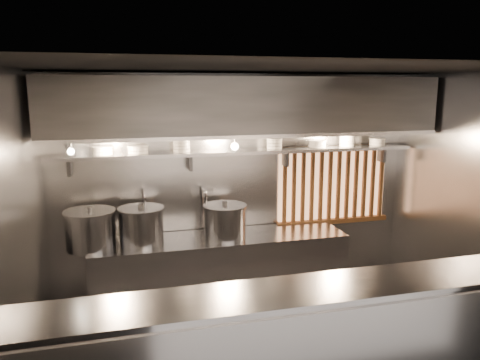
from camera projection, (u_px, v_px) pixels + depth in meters
name	position (u px, v px, depth m)	size (l,w,h in m)	color
floor	(274.00, 354.00, 4.70)	(4.50, 4.50, 0.00)	black
ceiling	(278.00, 68.00, 4.16)	(4.50, 4.50, 0.00)	black
wall_back	(237.00, 188.00, 5.85)	(4.50, 4.50, 0.00)	gray
wall_left	(19.00, 239.00, 3.86)	(3.00, 3.00, 0.00)	gray
wall_right	(475.00, 205.00, 4.99)	(3.00, 3.00, 0.00)	gray
serving_counter	(315.00, 355.00, 3.68)	(4.50, 0.56, 1.13)	#98989D
cooking_bench	(220.00, 273.00, 5.61)	(3.00, 0.70, 0.90)	#98989D
bowl_shelf	(240.00, 152.00, 5.59)	(4.40, 0.34, 0.04)	#98989D
exhaust_hood	(245.00, 106.00, 5.27)	(4.40, 0.81, 0.65)	#2D2D30
wood_screen	(333.00, 185.00, 6.14)	(1.56, 0.09, 1.04)	#F7AA6F
faucet_left	(144.00, 203.00, 5.45)	(0.04, 0.30, 0.50)	silver
faucet_right	(203.00, 200.00, 5.63)	(0.04, 0.30, 0.50)	silver
heat_lamp	(68.00, 146.00, 4.63)	(0.25, 0.35, 0.20)	#98989D
pendant_bulb	(235.00, 146.00, 5.43)	(0.09, 0.09, 0.19)	#2D2D30
stock_pot_left	(90.00, 229.00, 5.10)	(0.69, 0.69, 0.46)	#98989D
stock_pot_mid	(142.00, 225.00, 5.25)	(0.67, 0.67, 0.46)	#98989D
stock_pot_right	(225.00, 221.00, 5.47)	(0.52, 0.52, 0.43)	#98989D
bowl_stack_0	(103.00, 151.00, 5.18)	(0.24, 0.24, 0.09)	white
bowl_stack_1	(138.00, 149.00, 5.27)	(0.24, 0.24, 0.09)	white
bowl_stack_2	(181.00, 145.00, 5.39)	(0.21, 0.21, 0.17)	white
bowl_stack_3	(274.00, 143.00, 5.68)	(0.20, 0.20, 0.13)	white
bowl_stack_4	(317.00, 144.00, 5.82)	(0.23, 0.23, 0.09)	white
bowl_stack_5	(347.00, 140.00, 5.92)	(0.20, 0.20, 0.17)	white
bowl_stack_6	(377.00, 142.00, 6.03)	(0.21, 0.21, 0.09)	white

